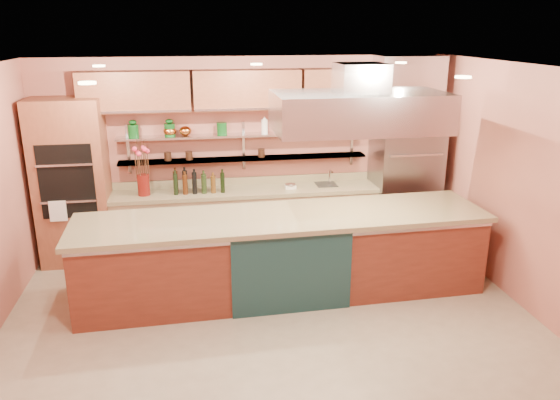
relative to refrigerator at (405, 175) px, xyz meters
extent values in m
cube|color=tan|center=(-2.35, -2.14, -1.06)|extent=(6.00, 5.00, 0.02)
cube|color=black|center=(-2.35, -2.14, 1.75)|extent=(6.00, 5.00, 0.02)
cube|color=#B96957|center=(-2.35, 0.36, 0.35)|extent=(6.00, 0.04, 2.80)
cube|color=#B96957|center=(-2.35, -4.64, 0.35)|extent=(6.00, 0.04, 2.80)
cube|color=#B96957|center=(0.65, -2.14, 0.35)|extent=(0.04, 5.00, 2.80)
cube|color=brown|center=(-4.80, 0.04, 0.10)|extent=(0.95, 0.64, 2.30)
cube|color=gray|center=(0.00, 0.00, 0.00)|extent=(0.95, 0.72, 2.10)
cube|color=tan|center=(-2.40, 0.06, -0.58)|extent=(3.84, 0.64, 0.93)
cube|color=silver|center=(-2.40, 0.23, 0.30)|extent=(3.60, 0.26, 0.03)
cube|color=silver|center=(-2.40, 0.23, 0.65)|extent=(3.60, 0.26, 0.03)
cube|color=brown|center=(-2.35, 0.18, 1.30)|extent=(4.60, 0.36, 0.55)
cube|color=silver|center=(-1.21, -1.42, 1.20)|extent=(2.00, 1.00, 0.45)
cube|color=#FFE5A5|center=(-2.35, -1.94, 1.72)|extent=(4.00, 2.80, 0.02)
cube|color=maroon|center=(-2.11, -1.42, -0.54)|extent=(4.93, 1.21, 1.02)
cylinder|color=#62130E|center=(-3.85, 0.01, 0.03)|extent=(0.20, 0.20, 0.30)
cube|color=black|center=(-3.08, 0.01, 0.01)|extent=(0.80, 0.50, 0.25)
cube|color=white|center=(-1.75, 0.01, -0.08)|extent=(0.16, 0.12, 0.09)
cylinder|color=silver|center=(-1.14, 0.11, -0.01)|extent=(0.03, 0.03, 0.23)
ellipsoid|color=#C26C2C|center=(-3.23, 0.23, 0.73)|extent=(0.21, 0.21, 0.14)
cylinder|color=#0E4416|center=(-2.72, 0.23, 0.75)|extent=(0.18, 0.18, 0.17)
camera|label=1|loc=(-3.16, -7.54, 2.15)|focal=35.00mm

